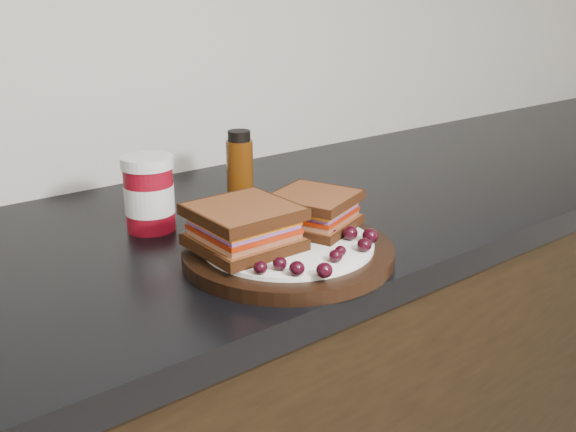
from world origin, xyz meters
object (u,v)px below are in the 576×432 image
object	(u,v)px
plate	(288,252)
condiment_jar	(149,193)
oil_bottle	(240,167)
sandwich_left	(244,227)

from	to	relation	value
plate	condiment_jar	size ratio (longest dim) A/B	2.51
condiment_jar	oil_bottle	distance (m)	0.18
oil_bottle	condiment_jar	bearing A→B (deg)	-172.94
plate	oil_bottle	xyz separation A→B (m)	(0.09, 0.24, 0.05)
sandwich_left	oil_bottle	distance (m)	0.26
sandwich_left	condiment_jar	distance (m)	0.20
plate	condiment_jar	distance (m)	0.24
sandwich_left	plate	bearing A→B (deg)	-20.43
sandwich_left	condiment_jar	world-z (taller)	condiment_jar
plate	oil_bottle	distance (m)	0.26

